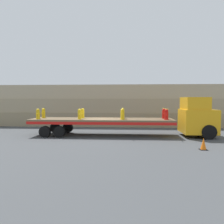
{
  "coord_description": "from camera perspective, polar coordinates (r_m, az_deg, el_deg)",
  "views": [
    {
      "loc": [
        1.94,
        -16.31,
        2.69
      ],
      "look_at": [
        0.78,
        0.0,
        1.78
      ],
      "focal_mm": 35.0,
      "sensor_mm": 36.0,
      "label": 1
    }
  ],
  "objects": [
    {
      "name": "cargo_strap_rear",
      "position": [
        16.33,
        2.78,
        0.92
      ],
      "size": [
        0.05,
        2.65,
        0.01
      ],
      "color": "yellow",
      "rests_on": "fire_hydrant_yellow_near_2"
    },
    {
      "name": "fire_hydrant_yellow_near_0",
      "position": [
        17.16,
        -18.77,
        -0.49
      ],
      "size": [
        0.34,
        0.56,
        0.77
      ],
      "color": "gold",
      "rests_on": "flatbed_trailer"
    },
    {
      "name": "fire_hydrant_yellow_near_1",
      "position": [
        16.2,
        -8.46,
        -0.57
      ],
      "size": [
        0.34,
        0.56,
        0.77
      ],
      "color": "gold",
      "rests_on": "flatbed_trailer"
    },
    {
      "name": "flatbed_trailer",
      "position": [
        16.59,
        -4.78,
        -2.49
      ],
      "size": [
        10.63,
        2.55,
        1.27
      ],
      "color": "brown",
      "rests_on": "ground_plane"
    },
    {
      "name": "fire_hydrant_yellow_far_1",
      "position": [
        17.25,
        -7.69,
        -0.33
      ],
      "size": [
        0.34,
        0.56,
        0.77
      ],
      "color": "gold",
      "rests_on": "flatbed_trailer"
    },
    {
      "name": "traffic_cone",
      "position": [
        12.85,
        22.78,
        -7.72
      ],
      "size": [
        0.4,
        0.4,
        0.64
      ],
      "color": "black",
      "rests_on": "ground_plane"
    },
    {
      "name": "ground_plane",
      "position": [
        16.65,
        -2.69,
        -6.11
      ],
      "size": [
        120.0,
        120.0,
        0.0
      ],
      "primitive_type": "plane",
      "color": "#3F4244"
    },
    {
      "name": "fire_hydrant_red_far_3",
      "position": [
        17.11,
        13.4,
        -0.42
      ],
      "size": [
        0.34,
        0.56,
        0.77
      ],
      "color": "red",
      "rests_on": "flatbed_trailer"
    },
    {
      "name": "cargo_strap_middle",
      "position": [
        16.56,
        13.72,
        0.87
      ],
      "size": [
        0.05,
        2.65,
        0.01
      ],
      "color": "yellow",
      "rests_on": "fire_hydrant_red_near_3"
    },
    {
      "name": "truck_cab",
      "position": [
        17.16,
        21.59,
        -1.25
      ],
      "size": [
        2.3,
        2.64,
        2.88
      ],
      "color": "orange",
      "rests_on": "ground_plane"
    },
    {
      "name": "fire_hydrant_yellow_near_2",
      "position": [
        15.82,
        2.73,
        -0.62
      ],
      "size": [
        0.34,
        0.56,
        0.77
      ],
      "color": "gold",
      "rests_on": "flatbed_trailer"
    },
    {
      "name": "fire_hydrant_yellow_far_2",
      "position": [
        16.89,
        2.81,
        -0.38
      ],
      "size": [
        0.34,
        0.56,
        0.77
      ],
      "color": "gold",
      "rests_on": "flatbed_trailer"
    },
    {
      "name": "rock_cliff",
      "position": [
        22.89,
        -0.79,
        1.72
      ],
      "size": [
        60.0,
        3.3,
        4.2
      ],
      "color": "gray",
      "rests_on": "ground_plane"
    },
    {
      "name": "fire_hydrant_red_near_3",
      "position": [
        16.05,
        14.02,
        -0.66
      ],
      "size": [
        0.34,
        0.56,
        0.77
      ],
      "color": "red",
      "rests_on": "flatbed_trailer"
    },
    {
      "name": "fire_hydrant_yellow_far_0",
      "position": [
        18.15,
        -17.45,
        -0.28
      ],
      "size": [
        0.34,
        0.56,
        0.77
      ],
      "color": "gold",
      "rests_on": "flatbed_trailer"
    }
  ]
}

